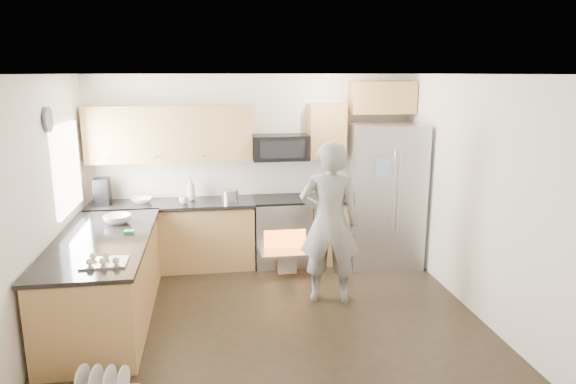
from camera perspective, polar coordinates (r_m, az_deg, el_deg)
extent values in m
plane|color=black|center=(5.76, -1.88, -13.88)|extent=(4.50, 4.50, 0.00)
cube|color=white|center=(7.25, -3.81, 2.63)|extent=(4.50, 0.04, 2.60)
cube|color=white|center=(3.42, 1.95, -9.49)|extent=(4.50, 0.04, 2.60)
cube|color=white|center=(5.53, -25.85, -1.99)|extent=(0.04, 4.00, 2.60)
cube|color=white|center=(5.98, 19.96, -0.38)|extent=(0.04, 4.00, 2.60)
cube|color=white|center=(5.14, -2.10, 12.95)|extent=(4.50, 4.00, 0.04)
cube|color=white|center=(6.41, -23.35, 2.47)|extent=(0.04, 1.00, 1.00)
cylinder|color=#FFE6CC|center=(6.38, 5.01, 12.80)|extent=(0.14, 0.14, 0.02)
cylinder|color=#474754|center=(5.81, -25.13, 7.30)|extent=(0.03, 0.26, 0.26)
cube|color=#A47841|center=(7.16, -12.54, -4.93)|extent=(2.15, 0.60, 0.87)
cube|color=black|center=(7.02, -12.73, -1.30)|extent=(2.19, 0.64, 0.04)
cube|color=#A47841|center=(7.32, 4.34, -4.26)|extent=(0.50, 0.60, 0.87)
cube|color=black|center=(7.18, 4.42, -0.70)|extent=(0.54, 0.64, 0.04)
cube|color=#A47841|center=(7.00, -12.99, 6.34)|extent=(2.16, 0.33, 0.74)
cube|color=#A47841|center=(7.16, 4.29, 6.78)|extent=(0.50, 0.33, 0.74)
cube|color=#A47841|center=(7.34, 10.40, 10.29)|extent=(0.90, 0.33, 0.44)
imported|color=white|center=(7.11, -15.93, -0.88)|extent=(0.27, 0.27, 0.07)
imported|color=white|center=(7.08, -10.76, 0.34)|extent=(0.12, 0.12, 0.30)
imported|color=white|center=(6.93, -11.49, -0.86)|extent=(0.12, 0.12, 0.10)
cylinder|color=#B7B7BC|center=(6.96, -6.46, -0.37)|extent=(0.23, 0.23, 0.15)
cube|color=black|center=(7.12, -19.96, 0.05)|extent=(0.19, 0.23, 0.35)
cylinder|color=#B7B7BC|center=(7.16, 5.04, -0.28)|extent=(0.09, 0.09, 0.07)
cube|color=#A47841|center=(5.89, -19.60, -9.39)|extent=(0.90, 2.30, 0.87)
cube|color=black|center=(5.74, -19.96, -5.03)|extent=(0.96, 2.36, 0.04)
imported|color=white|center=(6.22, -18.44, -2.88)|extent=(0.31, 0.31, 0.10)
cube|color=#39C758|center=(5.81, -17.25, -4.25)|extent=(0.11, 0.07, 0.03)
cube|color=#B7B7BC|center=(4.97, -19.72, -7.05)|extent=(0.40, 0.30, 0.08)
cube|color=#B7B7BC|center=(7.18, -0.70, -4.44)|extent=(0.76, 0.62, 0.90)
cube|color=black|center=(7.05, -0.71, -0.83)|extent=(0.76, 0.60, 0.03)
cube|color=orange|center=(6.90, -0.34, -5.61)|extent=(0.56, 0.02, 0.34)
cube|color=#B7B7BC|center=(6.77, -0.14, -6.74)|extent=(0.70, 0.34, 0.03)
cube|color=white|center=(6.77, -0.07, -7.95)|extent=(0.24, 0.03, 0.28)
cube|color=black|center=(7.04, -0.86, 4.98)|extent=(0.76, 0.40, 0.34)
cube|color=#B7B7BC|center=(7.18, 10.81, -0.32)|extent=(1.04, 0.86, 1.95)
cylinder|color=#B7B7BC|center=(6.79, 11.66, 0.06)|extent=(0.03, 0.03, 1.06)
cylinder|color=#B7B7BC|center=(6.81, 12.17, 0.08)|extent=(0.03, 0.03, 1.06)
cube|color=#FF93D4|center=(6.93, 13.46, -1.57)|extent=(0.25, 0.04, 0.32)
cube|color=#92BBE9|center=(6.68, 10.49, 2.69)|extent=(0.19, 0.03, 0.23)
imported|color=gray|center=(5.88, 4.63, -3.43)|extent=(0.76, 0.58, 1.89)
cylinder|color=white|center=(4.77, -21.90, -18.86)|extent=(0.07, 0.26, 0.27)
cylinder|color=white|center=(4.72, -20.57, -19.07)|extent=(0.07, 0.26, 0.27)
cylinder|color=white|center=(4.68, -19.22, -19.27)|extent=(0.07, 0.26, 0.27)
cylinder|color=white|center=(4.64, -17.84, -19.47)|extent=(0.07, 0.26, 0.27)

